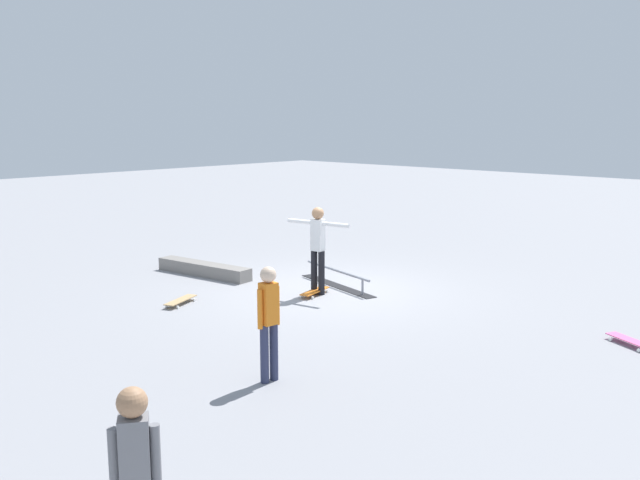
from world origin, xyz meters
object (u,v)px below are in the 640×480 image
skate_ledge (204,269)px  loose_skateboard_natural (181,300)px  grind_rail (337,279)px  loose_skateboard_pink (631,341)px  skater_main (318,244)px  bystander_orange_shirt (269,317)px  skateboard_main (315,291)px

skate_ledge → loose_skateboard_natural: 2.34m
grind_rail → loose_skateboard_pink: (-5.60, -0.20, -0.07)m
skater_main → loose_skateboard_pink: skater_main is taller
bystander_orange_shirt → loose_skateboard_natural: bystander_orange_shirt is taller
skateboard_main → loose_skateboard_natural: size_ratio=1.01×
skate_ledge → bystander_orange_shirt: bystander_orange_shirt is taller
skater_main → skateboard_main: size_ratio=2.03×
grind_rail → loose_skateboard_natural: grind_rail is taller
skate_ledge → skateboard_main: size_ratio=2.92×
skateboard_main → loose_skateboard_pink: 5.53m
bystander_orange_shirt → loose_skateboard_natural: size_ratio=1.83×
grind_rail → bystander_orange_shirt: 5.20m
skate_ledge → bystander_orange_shirt: size_ratio=1.61×
skate_ledge → skateboard_main: (-2.89, -0.38, -0.06)m
grind_rail → skater_main: 1.11m
skate_ledge → loose_skateboard_pink: 8.45m
skateboard_main → bystander_orange_shirt: bystander_orange_shirt is taller
skater_main → skateboard_main: skater_main is taller
grind_rail → loose_skateboard_natural: bearing=82.8°
bystander_orange_shirt → skate_ledge: bearing=65.2°
loose_skateboard_natural → loose_skateboard_pink: same height
skate_ledge → skateboard_main: skate_ledge is taller
grind_rail → bystander_orange_shirt: size_ratio=1.53×
bystander_orange_shirt → loose_skateboard_pink: bystander_orange_shirt is taller
skateboard_main → loose_skateboard_natural: 2.50m
loose_skateboard_natural → loose_skateboard_pink: size_ratio=1.01×
skate_ledge → loose_skateboard_natural: size_ratio=2.94×
skate_ledge → loose_skateboard_pink: bearing=-170.4°
skate_ledge → loose_skateboard_natural: skate_ledge is taller
skater_main → skateboard_main: bearing=-90.2°
skateboard_main → bystander_orange_shirt: size_ratio=0.55×
grind_rail → skater_main: size_ratio=1.37×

